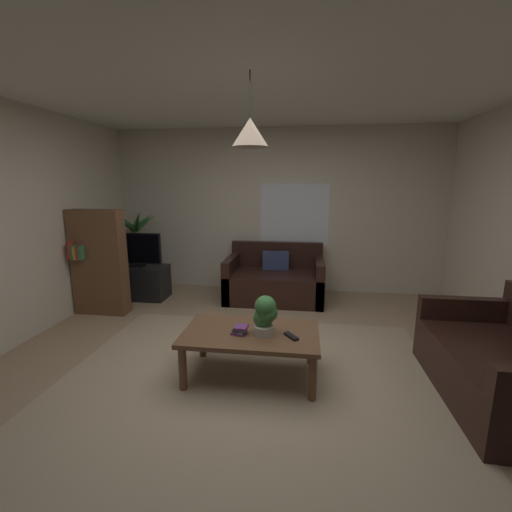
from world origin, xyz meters
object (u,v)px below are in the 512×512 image
object	(u,v)px
couch_right_side	(508,369)
potted_plant_on_table	(265,314)
tv_stand	(138,282)
couch_under_window	(275,281)
potted_palm_corner	(136,251)
coffee_table	(251,338)
book_on_table_1	(239,330)
pendant_lamp	(251,132)
remote_on_table_0	(291,336)
book_on_table_0	(239,332)
tv	(135,249)
bookshelf_corner	(99,262)
book_on_table_2	(241,327)

from	to	relation	value
couch_right_side	potted_plant_on_table	bearing A→B (deg)	-91.64
tv_stand	couch_under_window	bearing A→B (deg)	6.58
couch_right_side	potted_palm_corner	bearing A→B (deg)	-119.22
coffee_table	book_on_table_1	size ratio (longest dim) A/B	10.59
coffee_table	potted_palm_corner	world-z (taller)	potted_palm_corner
coffee_table	potted_palm_corner	xyz separation A→B (m)	(-2.25, 2.34, 0.28)
couch_under_window	couch_right_side	size ratio (longest dim) A/B	0.98
couch_under_window	pendant_lamp	size ratio (longest dim) A/B	2.54
potted_palm_corner	remote_on_table_0	bearing A→B (deg)	-42.79
couch_right_side	pendant_lamp	world-z (taller)	pendant_lamp
pendant_lamp	book_on_table_0	bearing A→B (deg)	-149.38
tv	bookshelf_corner	xyz separation A→B (m)	(-0.18, -0.64, -0.06)
coffee_table	tv_stand	bearing A→B (deg)	136.48
tv_stand	potted_palm_corner	distance (m)	0.59
remote_on_table_0	pendant_lamp	bearing A→B (deg)	-48.49
couch_under_window	couch_right_side	bearing A→B (deg)	-47.84
tv	pendant_lamp	bearing A→B (deg)	-43.20
couch_under_window	book_on_table_1	bearing A→B (deg)	-93.19
remote_on_table_0	pendant_lamp	size ratio (longest dim) A/B	0.28
book_on_table_2	pendant_lamp	size ratio (longest dim) A/B	0.20
book_on_table_2	tv	xyz separation A→B (m)	(-1.97, 1.98, 0.27)
tv_stand	pendant_lamp	world-z (taller)	pendant_lamp
tv_stand	potted_plant_on_table	bearing A→B (deg)	-42.18
couch_under_window	bookshelf_corner	xyz separation A→B (m)	(-2.27, -0.90, 0.43)
couch_right_side	remote_on_table_0	xyz separation A→B (m)	(-1.73, 0.01, 0.17)
coffee_table	tv	distance (m)	2.84
couch_under_window	pendant_lamp	bearing A→B (deg)	-90.77
tv_stand	potted_palm_corner	world-z (taller)	potted_palm_corner
potted_plant_on_table	book_on_table_2	bearing A→B (deg)	-172.75
couch_right_side	tv_stand	distance (m)	4.61
coffee_table	tv_stand	distance (m)	2.83
coffee_table	pendant_lamp	world-z (taller)	pendant_lamp
remote_on_table_0	bookshelf_corner	bearing A→B (deg)	-64.86
coffee_table	book_on_table_0	size ratio (longest dim) A/B	10.37
couch_under_window	potted_palm_corner	size ratio (longest dim) A/B	1.08
couch_right_side	remote_on_table_0	size ratio (longest dim) A/B	9.14
coffee_table	book_on_table_1	bearing A→B (deg)	-148.92
couch_right_side	potted_palm_corner	xyz separation A→B (m)	(-4.33, 2.42, 0.37)
book_on_table_1	tv_stand	distance (m)	2.81
potted_plant_on_table	tv_stand	world-z (taller)	potted_plant_on_table
couch_right_side	tv_stand	xyz separation A→B (m)	(-4.14, 2.03, -0.02)
potted_palm_corner	tv	bearing A→B (deg)	-64.87
pendant_lamp	remote_on_table_0	bearing A→B (deg)	-11.20
book_on_table_2	remote_on_table_0	size ratio (longest dim) A/B	0.71
remote_on_table_0	potted_palm_corner	world-z (taller)	potted_palm_corner
couch_right_side	book_on_table_1	bearing A→B (deg)	-90.62
book_on_table_0	tv	xyz separation A→B (m)	(-1.95, 1.99, 0.32)
book_on_table_0	remote_on_table_0	bearing A→B (deg)	-1.55
book_on_table_0	tv_stand	bearing A→B (deg)	134.21
couch_under_window	remote_on_table_0	size ratio (longest dim) A/B	8.97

